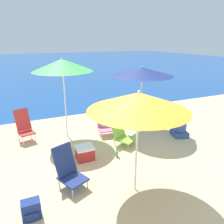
# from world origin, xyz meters

# --- Properties ---
(ground_plane) EXTENTS (60.00, 60.00, 0.00)m
(ground_plane) POSITION_xyz_m (0.00, 0.00, 0.00)
(ground_plane) COLOR #D1BA89
(sea_water) EXTENTS (60.00, 40.00, 0.01)m
(sea_water) POSITION_xyz_m (0.00, 24.69, 0.00)
(sea_water) COLOR #19478C
(sea_water) RESTS_ON ground
(beach_umbrella_orange) EXTENTS (1.81, 1.81, 2.01)m
(beach_umbrella_orange) POSITION_xyz_m (0.02, -0.17, 1.81)
(beach_umbrella_orange) COLOR white
(beach_umbrella_orange) RESTS_ON ground
(beach_umbrella_green) EXTENTS (1.69, 1.69, 2.36)m
(beach_umbrella_green) POSITION_xyz_m (-0.64, 2.84, 2.15)
(beach_umbrella_green) COLOR white
(beach_umbrella_green) RESTS_ON ground
(beach_umbrella_navy) EXTENTS (1.90, 1.90, 2.07)m
(beach_umbrella_navy) POSITION_xyz_m (1.67, 2.41, 1.89)
(beach_umbrella_navy) COLOR white
(beach_umbrella_navy) RESTS_ON ground
(beach_chair_pink) EXTENTS (0.51, 0.57, 0.66)m
(beach_chair_pink) POSITION_xyz_m (0.48, 2.52, 0.32)
(beach_chair_pink) COLOR silver
(beach_chair_pink) RESTS_ON ground
(beach_chair_red) EXTENTS (0.53, 0.65, 0.91)m
(beach_chair_red) POSITION_xyz_m (-1.82, 3.08, 0.46)
(beach_chair_red) COLOR silver
(beach_chair_red) RESTS_ON ground
(beach_chair_lime) EXTENTS (0.71, 0.76, 0.73)m
(beach_chair_lime) POSITION_xyz_m (0.65, 1.69, 0.33)
(beach_chair_lime) COLOR silver
(beach_chair_lime) RESTS_ON ground
(beach_chair_navy) EXTENTS (0.64, 0.75, 0.84)m
(beach_chair_navy) POSITION_xyz_m (-1.14, 0.49, 0.38)
(beach_chair_navy) COLOR silver
(beach_chair_navy) RESTS_ON ground
(person_seated_near) EXTENTS (0.53, 0.59, 0.86)m
(person_seated_near) POSITION_xyz_m (2.52, 1.47, 0.34)
(person_seated_near) COLOR #334C8C
(person_seated_near) RESTS_ON ground
(backpack_navy) EXTENTS (0.30, 0.24, 0.32)m
(backpack_navy) POSITION_xyz_m (-1.91, -0.11, 0.16)
(backpack_navy) COLOR navy
(backpack_navy) RESTS_ON ground
(water_bottle) EXTENTS (0.08, 0.08, 0.22)m
(water_bottle) POSITION_xyz_m (0.22, 1.10, 0.09)
(water_bottle) COLOR #4CB266
(water_bottle) RESTS_ON ground
(cooler_box) EXTENTS (0.43, 0.36, 0.36)m
(cooler_box) POSITION_xyz_m (-0.55, 1.33, 0.18)
(cooler_box) COLOR #B72828
(cooler_box) RESTS_ON ground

